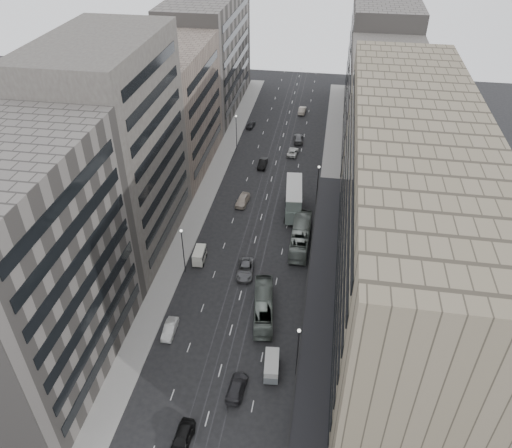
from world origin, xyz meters
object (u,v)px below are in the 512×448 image
Objects in this scene: bus_near at (263,306)px; vw_microbus at (272,365)px; sedan_1 at (170,329)px; sedan_0 at (182,439)px; sedan_2 at (245,269)px; bus_far at (301,236)px; panel_van at (199,255)px; double_decker at (294,198)px.

bus_near reaches higher than vw_microbus.
sedan_0 is at bearing -69.19° from sedan_1.
sedan_2 is at bearing 89.30° from sedan_0.
sedan_2 is (-7.94, -8.95, -0.95)m from bus_far.
bus_near is 2.56× the size of sedan_1.
sedan_1 is at bearing -93.04° from panel_van.
sedan_0 is (-9.79, -38.41, -0.88)m from bus_far.
sedan_0 is 1.14× the size of sedan_1.
double_decker is at bearing 65.74° from sedan_1.
sedan_1 is (-0.21, -15.62, -0.57)m from panel_van.
bus_near is 17.69m from bus_far.
sedan_1 is 16.11m from sedan_2.
bus_near is at bearing -42.04° from panel_van.
sedan_2 is at bearing 48.44° from bus_far.
double_decker is 21.70m from panel_van.
bus_far is at bearing 22.34° from panel_van.
sedan_1 is at bearing -125.22° from sedan_2.
sedan_2 reaches higher than sedan_1.
double_decker is at bearing 86.63° from vw_microbus.
bus_far is 2.51× the size of sedan_0.
bus_far is 27.26m from vw_microbus.
vw_microbus is at bearing -74.87° from sedan_2.
bus_near is 9.35m from sedan_2.
vw_microbus is at bearing 87.45° from bus_far.
bus_far is at bearing 53.84° from sedan_1.
bus_far reaches higher than panel_van.
bus_far is 2.21× the size of sedan_2.
sedan_2 is at bearing 58.69° from sedan_1.
double_decker is 2.41× the size of sedan_1.
vw_microbus is at bearing -93.51° from double_decker.
bus_near is 2.48× the size of vw_microbus.
bus_near is at bearing 77.70° from bus_far.
double_decker is at bearing -101.25° from bus_near.
double_decker is 35.32m from sedan_1.
panel_van is (-12.05, 10.03, -0.26)m from bus_near.
vw_microbus reaches higher than panel_van.
sedan_2 is at bearing -71.31° from bus_near.
sedan_1 is at bearing 16.65° from bus_near.
panel_van reaches higher than sedan_1.
double_decker reaches higher than sedan_1.
sedan_2 is (-6.71, 18.28, -0.52)m from vw_microbus.
sedan_2 is at bearing 105.30° from vw_microbus.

